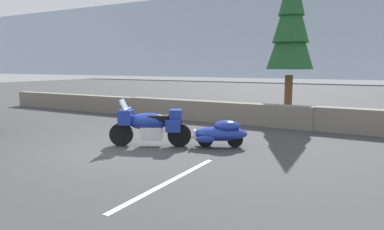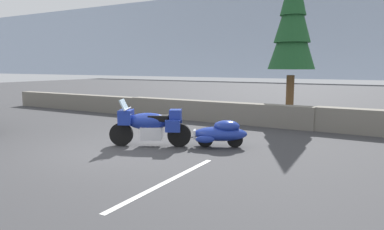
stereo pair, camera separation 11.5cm
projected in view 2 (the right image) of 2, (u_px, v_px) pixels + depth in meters
The scene contains 7 objects.
ground_plane at pixel (119, 150), 9.45m from camera, with size 80.00×80.00×0.00m, color #38383A.
stone_guard_wall at pixel (222, 112), 14.12m from camera, with size 24.00×0.60×0.84m.
distant_ridgeline at pixel (369, 43), 90.59m from camera, with size 240.00×80.00×16.00m, color #99A8BF.
touring_motorcycle at pixel (150, 124), 9.86m from camera, with size 2.13×1.34×1.33m.
car_shaped_trailer at pixel (220, 133), 9.76m from camera, with size 2.13×1.30×0.76m.
pine_tree_tall at pixel (293, 21), 14.17m from camera, with size 1.90×1.90×6.48m.
parking_stripe_marker at pixel (168, 181), 6.90m from camera, with size 0.12×3.60×0.01m, color silver.
Camera 2 is at (6.29, -7.03, 2.25)m, focal length 32.88 mm.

